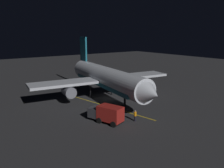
{
  "coord_description": "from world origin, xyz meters",
  "views": [
    {
      "loc": [
        25.58,
        37.24,
        13.3
      ],
      "look_at": [
        0.0,
        2.0,
        3.5
      ],
      "focal_mm": 36.54,
      "sensor_mm": 36.0,
      "label": 1
    }
  ],
  "objects": [
    {
      "name": "traffic_cone_near_right",
      "position": [
        -8.1,
        5.1,
        0.25
      ],
      "size": [
        0.5,
        0.5,
        0.55
      ],
      "color": "#EA590F",
      "rests_on": "ground_plane"
    },
    {
      "name": "ground_plane",
      "position": [
        0.0,
        0.0,
        -0.1
      ],
      "size": [
        180.0,
        180.0,
        0.2
      ],
      "primitive_type": "cube",
      "color": "#2A2A2D"
    },
    {
      "name": "airliner",
      "position": [
        -0.08,
        -0.57,
        4.35
      ],
      "size": [
        30.3,
        33.93,
        12.35
      ],
      "color": "silver",
      "rests_on": "ground_plane"
    },
    {
      "name": "ground_crew_worker",
      "position": [
        3.32,
        12.63,
        0.89
      ],
      "size": [
        0.4,
        0.4,
        1.74
      ],
      "color": "black",
      "rests_on": "ground_plane"
    },
    {
      "name": "traffic_cone_near_left",
      "position": [
        -7.85,
        3.9,
        0.25
      ],
      "size": [
        0.5,
        0.5,
        0.55
      ],
      "color": "#EA590F",
      "rests_on": "ground_plane"
    },
    {
      "name": "apron_guide_stripe",
      "position": [
        2.67,
        4.0,
        0.0
      ],
      "size": [
        4.46,
        20.93,
        0.01
      ],
      "primitive_type": "cube",
      "rotation": [
        0.0,
        0.0,
        0.2
      ],
      "color": "gold",
      "rests_on": "ground_plane"
    },
    {
      "name": "baggage_truck",
      "position": [
        7.06,
        10.49,
        1.32
      ],
      "size": [
        3.8,
        5.89,
        2.64
      ],
      "color": "maroon",
      "rests_on": "ground_plane"
    },
    {
      "name": "catering_truck",
      "position": [
        -7.75,
        -2.59,
        1.21
      ],
      "size": [
        6.16,
        3.89,
        2.34
      ],
      "color": "maroon",
      "rests_on": "ground_plane"
    }
  ]
}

